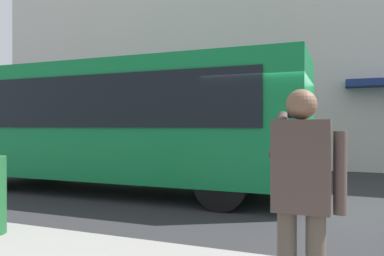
% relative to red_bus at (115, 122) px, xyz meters
% --- Properties ---
extents(ground_plane, '(60.00, 60.00, 0.00)m').
position_rel_red_bus_xyz_m(ground_plane, '(-3.94, 0.09, -1.68)').
color(ground_plane, '#2B2B2D').
extents(building_facade_far, '(28.00, 1.55, 12.00)m').
position_rel_red_bus_xyz_m(building_facade_far, '(-3.95, -6.71, 4.30)').
color(building_facade_far, beige).
rests_on(building_facade_far, ground_plane).
extents(red_bus, '(9.05, 2.54, 3.08)m').
position_rel_red_bus_xyz_m(red_bus, '(0.00, 0.00, 0.00)').
color(red_bus, '#0F7238').
rests_on(red_bus, ground_plane).
extents(pedestrian_photographer, '(0.53, 0.52, 1.70)m').
position_rel_red_bus_xyz_m(pedestrian_photographer, '(-4.82, 4.96, -0.54)').
color(pedestrian_photographer, '#4C4238').
rests_on(pedestrian_photographer, sidewalk_curb).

